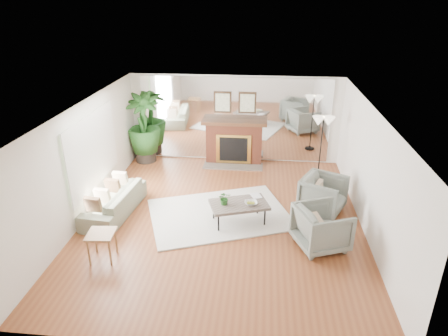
# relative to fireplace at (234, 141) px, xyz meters

# --- Properties ---
(ground) EXTENTS (7.00, 7.00, 0.00)m
(ground) POSITION_rel_fireplace_xyz_m (0.00, -3.26, -0.66)
(ground) COLOR brown
(ground) RESTS_ON ground
(wall_left) EXTENTS (0.02, 7.00, 2.50)m
(wall_left) POSITION_rel_fireplace_xyz_m (-2.99, -3.26, 0.59)
(wall_left) COLOR white
(wall_left) RESTS_ON ground
(wall_right) EXTENTS (0.02, 7.00, 2.50)m
(wall_right) POSITION_rel_fireplace_xyz_m (2.99, -3.26, 0.59)
(wall_right) COLOR white
(wall_right) RESTS_ON ground
(wall_back) EXTENTS (6.00, 0.02, 2.50)m
(wall_back) POSITION_rel_fireplace_xyz_m (0.00, 0.23, 0.59)
(wall_back) COLOR white
(wall_back) RESTS_ON ground
(mirror_panel) EXTENTS (5.40, 0.04, 2.40)m
(mirror_panel) POSITION_rel_fireplace_xyz_m (0.00, 0.21, 0.59)
(mirror_panel) COLOR silver
(mirror_panel) RESTS_ON wall_back
(window_panel) EXTENTS (0.04, 2.40, 1.50)m
(window_panel) POSITION_rel_fireplace_xyz_m (-2.96, -2.86, 0.69)
(window_panel) COLOR #B2E09E
(window_panel) RESTS_ON wall_left
(fireplace) EXTENTS (1.85, 0.83, 2.05)m
(fireplace) POSITION_rel_fireplace_xyz_m (0.00, 0.00, 0.00)
(fireplace) COLOR brown
(fireplace) RESTS_ON ground
(area_rug) EXTENTS (3.57, 3.07, 0.03)m
(area_rug) POSITION_rel_fireplace_xyz_m (-0.09, -3.07, -0.64)
(area_rug) COLOR silver
(area_rug) RESTS_ON ground
(coffee_table) EXTENTS (1.37, 1.06, 0.48)m
(coffee_table) POSITION_rel_fireplace_xyz_m (0.37, -3.37, -0.22)
(coffee_table) COLOR #665B50
(coffee_table) RESTS_ON ground
(sofa) EXTENTS (0.97, 2.04, 0.58)m
(sofa) POSITION_rel_fireplace_xyz_m (-2.45, -3.23, -0.37)
(sofa) COLOR gray
(sofa) RESTS_ON ground
(armchair_back) EXTENTS (1.23, 1.21, 0.84)m
(armchair_back) POSITION_rel_fireplace_xyz_m (2.23, -2.65, -0.24)
(armchair_back) COLOR gray
(armchair_back) RESTS_ON ground
(armchair_front) EXTENTS (1.21, 1.19, 0.85)m
(armchair_front) POSITION_rel_fireplace_xyz_m (2.02, -4.07, -0.23)
(armchair_front) COLOR gray
(armchair_front) RESTS_ON ground
(side_table) EXTENTS (0.53, 0.53, 0.56)m
(side_table) POSITION_rel_fireplace_xyz_m (-2.07, -4.89, -0.19)
(side_table) COLOR olive
(side_table) RESTS_ON ground
(potted_ficus) EXTENTS (1.08, 1.08, 2.04)m
(potted_ficus) POSITION_rel_fireplace_xyz_m (-2.60, -0.16, 0.43)
(potted_ficus) COLOR black
(potted_ficus) RESTS_ON ground
(floor_lamp) EXTENTS (0.56, 0.31, 1.73)m
(floor_lamp) POSITION_rel_fireplace_xyz_m (2.33, -0.93, 0.82)
(floor_lamp) COLOR black
(floor_lamp) RESTS_ON ground
(tabletop_plant) EXTENTS (0.31, 0.28, 0.30)m
(tabletop_plant) POSITION_rel_fireplace_xyz_m (0.07, -3.44, -0.03)
(tabletop_plant) COLOR #2A6023
(tabletop_plant) RESTS_ON coffee_table
(fruit_bowl) EXTENTS (0.31, 0.31, 0.07)m
(fruit_bowl) POSITION_rel_fireplace_xyz_m (0.62, -3.40, -0.14)
(fruit_bowl) COLOR olive
(fruit_bowl) RESTS_ON coffee_table
(book) EXTENTS (0.29, 0.33, 0.02)m
(book) POSITION_rel_fireplace_xyz_m (0.63, -3.06, -0.17)
(book) COLOR olive
(book) RESTS_ON coffee_table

